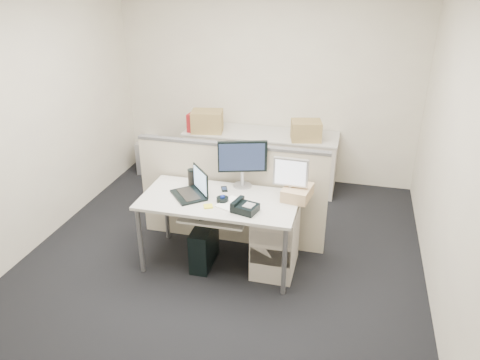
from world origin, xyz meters
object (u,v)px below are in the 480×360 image
(laptop, at_px, (188,184))
(desk_phone, at_px, (245,208))
(desk, at_px, (219,205))
(monitor_main, at_px, (242,164))

(laptop, relative_size, desk_phone, 1.60)
(desk, distance_m, laptop, 0.36)
(desk, relative_size, monitor_main, 3.10)
(desk, distance_m, monitor_main, 0.47)
(desk, xyz_separation_m, desk_phone, (0.30, -0.18, 0.10))
(desk, bearing_deg, desk_phone, -30.96)
(laptop, bearing_deg, desk, 53.06)
(monitor_main, height_order, desk_phone, monitor_main)
(monitor_main, bearing_deg, desk, -132.34)
(laptop, height_order, desk_phone, laptop)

